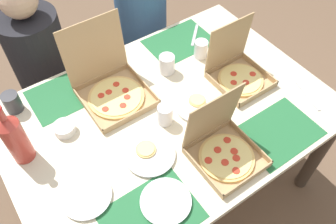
% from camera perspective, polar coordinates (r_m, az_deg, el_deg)
% --- Properties ---
extents(ground_plane, '(6.00, 6.00, 0.00)m').
position_cam_1_polar(ground_plane, '(2.25, 0.00, -11.67)').
color(ground_plane, brown).
extents(dining_table, '(1.50, 1.05, 0.73)m').
position_cam_1_polar(dining_table, '(1.71, 0.00, -2.01)').
color(dining_table, '#3F3328').
rests_on(dining_table, ground_plane).
extents(placemat_near_left, '(0.36, 0.26, 0.00)m').
position_cam_1_polar(placemat_near_left, '(1.38, -2.76, -16.51)').
color(placemat_near_left, '#236638').
rests_on(placemat_near_left, dining_table).
extents(placemat_near_right, '(0.36, 0.26, 0.00)m').
position_cam_1_polar(placemat_near_right, '(1.64, 17.53, -3.19)').
color(placemat_near_right, '#236638').
rests_on(placemat_near_right, dining_table).
extents(placemat_far_left, '(0.36, 0.26, 0.00)m').
position_cam_1_polar(placemat_far_left, '(1.78, -16.10, 2.97)').
color(placemat_far_left, '#236638').
rests_on(placemat_far_left, dining_table).
extents(placemat_far_right, '(0.36, 0.26, 0.00)m').
position_cam_1_polar(placemat_far_right, '(1.99, 1.87, 11.38)').
color(placemat_far_right, '#236638').
rests_on(placemat_far_right, dining_table).
extents(pizza_box_corner_left, '(0.27, 0.27, 0.30)m').
position_cam_1_polar(pizza_box_corner_left, '(1.48, 9.03, -5.90)').
color(pizza_box_corner_left, tan).
rests_on(pizza_box_corner_left, dining_table).
extents(pizza_box_edge_far, '(0.26, 0.26, 0.29)m').
position_cam_1_polar(pizza_box_edge_far, '(1.78, 11.34, 6.45)').
color(pizza_box_edge_far, tan).
rests_on(pizza_box_edge_far, dining_table).
extents(pizza_box_corner_right, '(0.31, 0.34, 0.34)m').
position_cam_1_polar(pizza_box_corner_right, '(1.69, -9.23, 4.11)').
color(pizza_box_corner_right, tan).
rests_on(pizza_box_corner_right, dining_table).
extents(plate_near_right, '(0.20, 0.20, 0.02)m').
position_cam_1_polar(plate_near_right, '(1.39, -0.37, -14.42)').
color(plate_near_right, white).
rests_on(plate_near_right, dining_table).
extents(plate_far_left, '(0.20, 0.20, 0.02)m').
position_cam_1_polar(plate_far_left, '(1.44, -13.19, -13.24)').
color(plate_far_left, white).
rests_on(plate_far_left, dining_table).
extents(plate_middle, '(0.20, 0.20, 0.03)m').
position_cam_1_polar(plate_middle, '(1.65, 4.67, 1.09)').
color(plate_middle, white).
rests_on(plate_middle, dining_table).
extents(plate_near_left, '(0.22, 0.22, 0.03)m').
position_cam_1_polar(plate_near_left, '(1.49, -3.04, -6.91)').
color(plate_near_left, white).
rests_on(plate_near_left, dining_table).
extents(soda_bottle, '(0.09, 0.09, 0.32)m').
position_cam_1_polar(soda_bottle, '(1.51, -23.73, -3.89)').
color(soda_bottle, '#B2382D').
rests_on(soda_bottle, dining_table).
extents(cup_spare, '(0.08, 0.08, 0.10)m').
position_cam_1_polar(cup_spare, '(1.78, -0.19, 7.81)').
color(cup_spare, silver).
rests_on(cup_spare, dining_table).
extents(cup_clear_left, '(0.07, 0.07, 0.10)m').
position_cam_1_polar(cup_clear_left, '(1.56, -0.49, -0.45)').
color(cup_clear_left, silver).
rests_on(cup_clear_left, dining_table).
extents(cup_clear_right, '(0.08, 0.08, 0.10)m').
position_cam_1_polar(cup_clear_right, '(1.76, -24.08, 1.44)').
color(cup_clear_right, '#333338').
rests_on(cup_clear_right, dining_table).
extents(cup_dark, '(0.07, 0.07, 0.10)m').
position_cam_1_polar(cup_dark, '(1.88, 5.39, 10.18)').
color(cup_dark, silver).
rests_on(cup_dark, dining_table).
extents(condiment_bowl, '(0.10, 0.10, 0.04)m').
position_cam_1_polar(condiment_bowl, '(1.62, -16.54, -2.59)').
color(condiment_bowl, white).
rests_on(condiment_bowl, dining_table).
extents(fork_by_near_left, '(0.15, 0.14, 0.00)m').
position_cam_1_polar(fork_by_near_left, '(2.04, 4.39, 12.42)').
color(fork_by_near_left, '#B7B7BC').
rests_on(fork_by_near_left, dining_table).
extents(fork_by_near_right, '(0.07, 0.19, 0.00)m').
position_cam_1_polar(fork_by_near_right, '(1.83, 21.90, 2.42)').
color(fork_by_near_right, '#B7B7BC').
rests_on(fork_by_near_right, dining_table).
extents(diner_left_seat, '(0.32, 0.32, 1.12)m').
position_cam_1_polar(diner_left_seat, '(2.23, -19.13, 5.53)').
color(diner_left_seat, black).
rests_on(diner_left_seat, ground_plane).
extents(diner_right_seat, '(0.32, 0.32, 1.11)m').
position_cam_1_polar(diner_right_seat, '(2.40, -4.15, 12.29)').
color(diner_right_seat, '#33598C').
rests_on(diner_right_seat, ground_plane).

